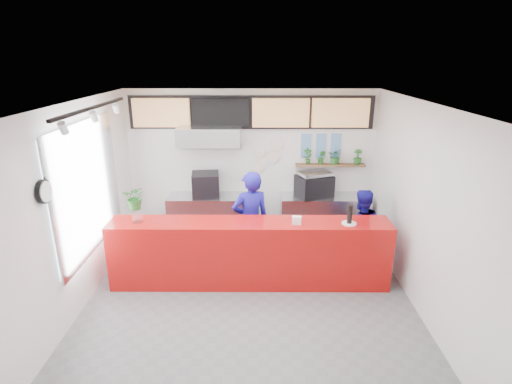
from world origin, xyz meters
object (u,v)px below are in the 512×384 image
at_px(service_counter, 250,253).
at_px(espresso_machine, 314,186).
at_px(staff_right, 360,230).
at_px(panini_oven, 206,185).
at_px(pepper_mill, 350,214).
at_px(staff_center, 251,221).

height_order(service_counter, espresso_machine, espresso_machine).
relative_size(espresso_machine, staff_right, 0.46).
bearing_deg(service_counter, espresso_machine, 54.94).
height_order(espresso_machine, staff_right, staff_right).
xyz_separation_m(espresso_machine, staff_right, (0.64, -1.27, -0.39)).
xyz_separation_m(panini_oven, staff_right, (2.83, -1.27, -0.41)).
xyz_separation_m(panini_oven, espresso_machine, (2.19, 0.00, -0.02)).
distance_m(staff_right, pepper_mill, 0.87).
height_order(staff_center, pepper_mill, staff_center).
xyz_separation_m(service_counter, staff_center, (0.01, 0.52, 0.34)).
height_order(panini_oven, espresso_machine, panini_oven).
relative_size(service_counter, panini_oven, 8.45).
bearing_deg(panini_oven, service_counter, -69.51).
xyz_separation_m(service_counter, espresso_machine, (1.26, 1.80, 0.57)).
distance_m(staff_center, pepper_mill, 1.71).
distance_m(espresso_machine, staff_center, 1.81).
relative_size(service_counter, pepper_mill, 15.25).
bearing_deg(staff_center, staff_right, 162.67).
bearing_deg(pepper_mill, service_counter, 177.35).
xyz_separation_m(panini_oven, staff_center, (0.93, -1.28, -0.25)).
bearing_deg(service_counter, pepper_mill, -2.65).
relative_size(service_counter, staff_center, 2.52).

